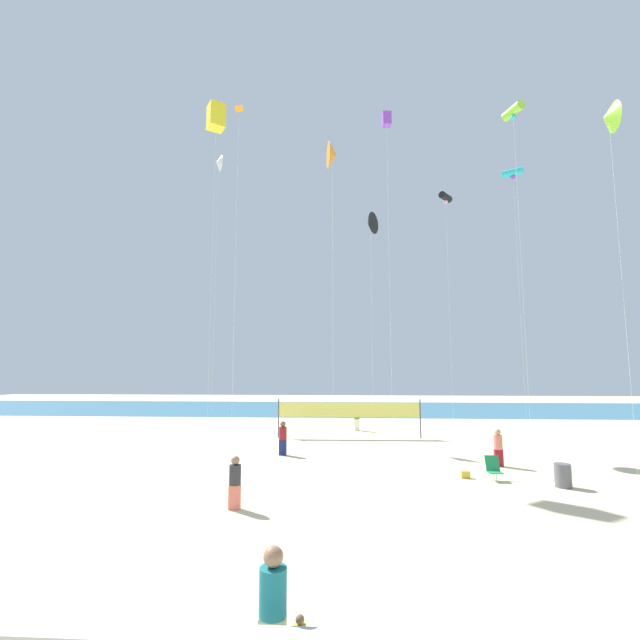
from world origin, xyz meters
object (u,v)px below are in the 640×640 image
Objects in this scene: volleyball_net at (349,411)px; beach_handbag at (465,475)px; kite_orange_diamond at (238,133)px; beachgoer_coral_shirt at (498,446)px; folding_beach_chair at (493,468)px; kite_orange_delta at (332,155)px; mother_figure at (273,606)px; kite_cyan_tube at (513,173)px; beachgoer_olive_shirt at (357,417)px; beachgoer_charcoal_shirt at (235,481)px; kite_violet_box at (387,121)px; kite_lime_delta at (609,118)px; kite_white_delta at (218,163)px; beachgoer_maroon_shirt at (283,437)px; kite_yellow_box at (216,117)px; kite_black_delta at (371,224)px; kite_black_tube at (446,198)px; kite_lime_tube at (513,112)px; trash_barrel at (563,476)px.

volleyball_net is 26.57× the size of beach_handbag.
beachgoer_coral_shirt is at bearing 3.81° from kite_orange_diamond.
kite_orange_delta is at bearing 142.76° from folding_beach_chair.
kite_cyan_tube is at bearing 58.39° from mother_figure.
beachgoer_olive_shirt is 23.83m from kite_cyan_tube.
kite_orange_diamond is (-9.72, 1.45, 15.37)m from beach_handbag.
beachgoer_charcoal_shirt is 0.08× the size of kite_violet_box.
kite_lime_delta is at bearing 3.65° from beach_handbag.
beachgoer_charcoal_shirt is 9.94m from folding_beach_chair.
volleyball_net is 24.38m from kite_cyan_tube.
mother_figure is 34.09m from kite_white_delta.
volleyball_net is 0.42× the size of kite_white_delta.
kite_cyan_tube is (17.05, 13.16, 19.52)m from beachgoer_maroon_shirt.
kite_yellow_box is at bearing 42.16° from beachgoer_maroon_shirt.
kite_orange_delta is at bearing -99.08° from volleyball_net.
mother_figure is 24.32m from kite_black_delta.
kite_yellow_box is (-4.73, 2.67, 18.85)m from beachgoer_maroon_shirt.
kite_black_tube is at bearing -69.33° from beachgoer_charcoal_shirt.
beach_handbag is (3.94, -13.42, -0.80)m from beachgoer_olive_shirt.
beachgoer_maroon_shirt is at bearing -119.83° from volleyball_net.
mother_figure is 27.09m from kite_lime_tube.
beachgoer_olive_shirt is (-5.98, 11.18, 0.07)m from beachgoer_coral_shirt.
kite_lime_tube reaches higher than folding_beach_chair.
beachgoer_charcoal_shirt reaches higher than beach_handbag.
kite_orange_delta is (-7.36, 2.60, 15.11)m from beachgoer_coral_shirt.
kite_cyan_tube reaches higher than kite_lime_tube.
kite_lime_tube reaches higher than beach_handbag.
kite_lime_delta is at bearing -122.87° from beachgoer_maroon_shirt.
beachgoer_coral_shirt is at bearing 68.94° from folding_beach_chair.
mother_figure is 22.21m from kite_orange_delta.
kite_black_tube is at bearing 67.26° from mother_figure.
trash_barrel is 0.05× the size of kite_black_tube.
beachgoer_olive_shirt is at bearing 80.72° from volleyball_net.
kite_white_delta reaches higher than kite_lime_delta.
beach_handbag is 0.02× the size of kite_lime_delta.
kite_black_tube is 0.92× the size of kite_lime_tube.
kite_violet_box is (3.23, 2.23, 3.21)m from kite_orange_delta.
beachgoer_coral_shirt is 0.08× the size of kite_lime_tube.
kite_violet_box reaches higher than kite_orange_diamond.
kite_cyan_tube is 1.32× the size of kite_lime_delta.
kite_black_tube is 0.82× the size of kite_white_delta.
kite_lime_tube is 10.08m from kite_black_delta.
volleyball_net is 17.10m from kite_orange_diamond.
trash_barrel is at bearing -55.50° from volleyball_net.
beachgoer_maroon_shirt is 23.51m from kite_white_delta.
mother_figure reaches higher than beachgoer_coral_shirt.
kite_yellow_box is at bearing -74.18° from kite_white_delta.
kite_orange_delta reaches higher than volleyball_net.
kite_yellow_box is (-4.52, 11.21, 18.89)m from beachgoer_charcoal_shirt.
volleyball_net is at bearing 114.24° from beach_handbag.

